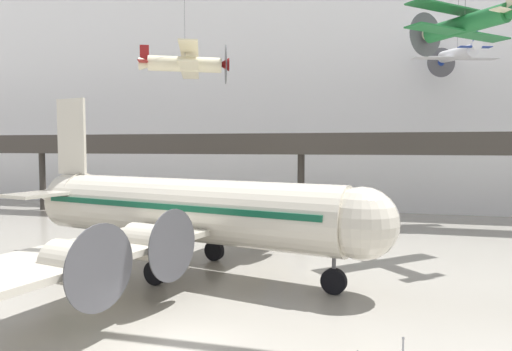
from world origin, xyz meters
TOP-DOWN VIEW (x-y plane):
  - ground_plane at (0.00, 0.00)m, footprint 260.00×260.00m
  - hangar_back_wall at (0.00, 38.68)m, footprint 140.00×3.00m
  - mezzanine_walkway at (0.00, 28.45)m, footprint 110.00×3.20m
  - airliner_silver_main at (-3.87, 9.35)m, footprint 25.17×29.09m
  - suspended_plane_white_twin at (14.44, 31.86)m, footprint 8.24×7.04m
  - suspended_plane_cream_biplane at (-7.31, 18.05)m, footprint 7.26×8.43m
  - suspended_plane_green_biplane at (12.56, 17.33)m, footprint 7.40×7.32m

SIDE VIEW (x-z plane):
  - ground_plane at x=0.00m, z-range 0.00..0.00m
  - airliner_silver_main at x=-3.87m, z-range -1.65..8.92m
  - mezzanine_walkway at x=0.00m, z-range 2.69..11.29m
  - hangar_back_wall at x=0.00m, z-range 0.00..27.15m
  - suspended_plane_cream_biplane at x=-7.31m, z-range 8.64..18.96m
  - suspended_plane_green_biplane at x=12.56m, z-range 10.87..19.77m
  - suspended_plane_white_twin at x=14.44m, z-range 11.91..20.24m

